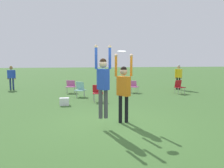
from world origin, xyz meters
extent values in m
plane|color=#3D662D|center=(0.00, 0.00, 0.00)|extent=(120.00, 120.00, 0.00)
cylinder|color=#4C4C51|center=(-0.44, -0.34, 0.75)|extent=(0.12, 0.12, 0.88)
cylinder|color=#4C4C51|center=(-0.27, -0.34, 0.75)|extent=(0.12, 0.12, 0.88)
cube|color=blue|center=(-0.36, -0.34, 1.50)|extent=(0.36, 0.41, 0.62)
sphere|color=beige|center=(-0.36, -0.34, 1.97)|extent=(0.24, 0.24, 0.24)
sphere|color=black|center=(-0.36, -0.34, 2.03)|extent=(0.20, 0.20, 0.20)
cylinder|color=blue|center=(-0.56, -0.34, 2.15)|extent=(0.08, 0.08, 0.66)
sphere|color=beige|center=(-0.56, -0.34, 2.48)|extent=(0.10, 0.10, 0.10)
cylinder|color=blue|center=(-0.15, -0.34, 2.15)|extent=(0.08, 0.08, 0.66)
sphere|color=beige|center=(-0.15, -0.34, 2.48)|extent=(0.10, 0.10, 0.10)
cylinder|color=black|center=(0.29, 0.13, 0.45)|extent=(0.12, 0.12, 0.91)
cylinder|color=black|center=(0.50, 0.13, 0.45)|extent=(0.12, 0.12, 0.91)
cube|color=orange|center=(0.40, 0.13, 1.23)|extent=(0.42, 0.50, 0.64)
sphere|color=tan|center=(0.40, 0.13, 1.70)|extent=(0.25, 0.25, 0.25)
sphere|color=black|center=(0.40, 0.13, 1.77)|extent=(0.21, 0.21, 0.21)
cylinder|color=orange|center=(0.14, 0.13, 1.89)|extent=(0.08, 0.08, 0.68)
sphere|color=tan|center=(0.14, 0.13, 2.23)|extent=(0.10, 0.10, 0.10)
cylinder|color=orange|center=(0.65, 0.13, 1.89)|extent=(0.08, 0.08, 0.68)
sphere|color=tan|center=(0.65, 0.13, 2.23)|extent=(0.10, 0.10, 0.10)
cylinder|color=white|center=(0.27, -0.10, 2.35)|extent=(0.27, 0.27, 0.05)
cylinder|color=gray|center=(-0.18, 3.76, 0.23)|extent=(0.02, 0.02, 0.46)
cylinder|color=gray|center=(0.25, 3.76, 0.23)|extent=(0.02, 0.02, 0.46)
cylinder|color=gray|center=(-0.18, 4.19, 0.23)|extent=(0.02, 0.02, 0.46)
cylinder|color=gray|center=(0.25, 4.19, 0.23)|extent=(0.02, 0.02, 0.46)
cube|color=#B21E23|center=(0.04, 3.98, 0.44)|extent=(0.58, 0.58, 0.04)
cube|color=#B21E23|center=(0.04, 4.21, 0.65)|extent=(0.51, 0.18, 0.38)
cylinder|color=gray|center=(2.45, 6.39, 0.20)|extent=(0.02, 0.02, 0.40)
cylinder|color=gray|center=(2.90, 6.39, 0.20)|extent=(0.02, 0.02, 0.40)
cylinder|color=gray|center=(2.45, 6.84, 0.20)|extent=(0.02, 0.02, 0.40)
cylinder|color=gray|center=(2.90, 6.84, 0.20)|extent=(0.02, 0.02, 0.40)
cube|color=#C666A3|center=(2.67, 6.61, 0.39)|extent=(0.75, 0.75, 0.04)
cube|color=#C666A3|center=(2.67, 6.86, 0.58)|extent=(0.48, 0.40, 0.36)
cylinder|color=gray|center=(-0.99, 5.41, 0.20)|extent=(0.02, 0.02, 0.40)
cylinder|color=gray|center=(-0.56, 5.41, 0.20)|extent=(0.02, 0.02, 0.40)
cylinder|color=gray|center=(-0.99, 5.85, 0.20)|extent=(0.02, 0.02, 0.40)
cylinder|color=gray|center=(-0.56, 5.85, 0.20)|extent=(0.02, 0.02, 0.40)
cube|color=#8CC6C1|center=(-0.77, 5.63, 0.39)|extent=(0.72, 0.72, 0.04)
cube|color=#8CC6C1|center=(-0.77, 5.87, 0.63)|extent=(0.48, 0.40, 0.44)
cylinder|color=gray|center=(5.16, 5.42, 0.21)|extent=(0.02, 0.02, 0.42)
cylinder|color=gray|center=(5.58, 5.42, 0.21)|extent=(0.02, 0.02, 0.42)
cylinder|color=gray|center=(5.16, 5.84, 0.21)|extent=(0.02, 0.02, 0.42)
cylinder|color=gray|center=(5.58, 5.84, 0.21)|extent=(0.02, 0.02, 0.42)
cube|color=#B21E23|center=(5.37, 5.63, 0.41)|extent=(0.62, 0.62, 0.04)
cube|color=#B21E23|center=(5.37, 5.86, 0.63)|extent=(0.51, 0.24, 0.41)
cylinder|color=gray|center=(-1.54, 7.00, 0.22)|extent=(0.02, 0.02, 0.43)
cylinder|color=gray|center=(-1.06, 7.00, 0.22)|extent=(0.02, 0.02, 0.43)
cylinder|color=gray|center=(-1.54, 7.47, 0.22)|extent=(0.02, 0.02, 0.43)
cylinder|color=gray|center=(-1.06, 7.47, 0.22)|extent=(0.02, 0.02, 0.43)
cube|color=#C666A3|center=(-1.30, 7.24, 0.41)|extent=(0.71, 0.71, 0.04)
cube|color=#C666A3|center=(-1.30, 7.50, 0.61)|extent=(0.56, 0.27, 0.37)
cylinder|color=black|center=(6.15, 7.51, 0.43)|extent=(0.12, 0.12, 0.86)
cylinder|color=black|center=(6.35, 7.51, 0.43)|extent=(0.12, 0.12, 0.86)
cube|color=yellow|center=(6.25, 7.51, 1.16)|extent=(0.46, 0.43, 0.61)
sphere|color=tan|center=(6.25, 7.51, 1.61)|extent=(0.23, 0.23, 0.23)
sphere|color=#B7B2AD|center=(6.25, 7.51, 1.68)|extent=(0.20, 0.20, 0.20)
cylinder|color=yellow|center=(6.01, 7.51, 1.14)|extent=(0.08, 0.08, 0.64)
sphere|color=tan|center=(6.01, 7.51, 0.82)|extent=(0.10, 0.10, 0.10)
cylinder|color=yellow|center=(6.49, 7.51, 1.14)|extent=(0.08, 0.08, 0.64)
sphere|color=tan|center=(6.49, 7.51, 0.82)|extent=(0.10, 0.10, 0.10)
cylinder|color=navy|center=(-5.52, 9.73, 0.41)|extent=(0.12, 0.12, 0.82)
cylinder|color=navy|center=(-5.33, 9.73, 0.41)|extent=(0.12, 0.12, 0.82)
cube|color=blue|center=(-5.42, 9.73, 1.11)|extent=(0.47, 0.38, 0.58)
sphere|color=#9E704C|center=(-5.42, 9.73, 1.54)|extent=(0.22, 0.22, 0.22)
sphere|color=olive|center=(-5.42, 9.73, 1.60)|extent=(0.19, 0.19, 0.19)
cylinder|color=blue|center=(-5.66, 9.73, 1.09)|extent=(0.08, 0.08, 0.61)
sphere|color=#9E704C|center=(-5.66, 9.73, 0.79)|extent=(0.10, 0.10, 0.10)
cylinder|color=blue|center=(-5.18, 9.73, 1.09)|extent=(0.08, 0.08, 0.61)
sphere|color=#9E704C|center=(-5.18, 9.73, 0.79)|extent=(0.10, 0.10, 0.10)
cube|color=white|center=(-1.61, 3.40, 0.16)|extent=(0.43, 0.30, 0.32)
cube|color=silver|center=(-1.61, 3.40, 0.34)|extent=(0.43, 0.31, 0.02)
camera|label=1|loc=(-1.33, -6.79, 2.07)|focal=35.00mm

